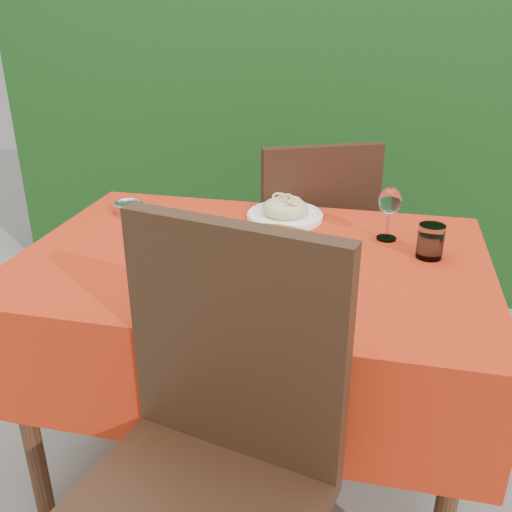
% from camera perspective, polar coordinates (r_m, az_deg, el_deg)
% --- Properties ---
extents(ground, '(60.00, 60.00, 0.00)m').
position_cam_1_polar(ground, '(1.98, -0.26, -20.00)').
color(ground, slate).
rests_on(ground, ground).
extents(hedge, '(3.20, 0.55, 1.78)m').
position_cam_1_polar(hedge, '(2.99, 6.73, 15.10)').
color(hedge, black).
rests_on(hedge, ground).
extents(dining_table, '(1.26, 0.86, 0.75)m').
position_cam_1_polar(dining_table, '(1.62, -0.29, -4.74)').
color(dining_table, '#472A17').
rests_on(dining_table, ground).
extents(chair_near, '(0.55, 0.55, 1.02)m').
position_cam_1_polar(chair_near, '(1.17, -4.75, -19.10)').
color(chair_near, black).
rests_on(chair_near, ground).
extents(chair_far, '(0.56, 0.56, 0.94)m').
position_cam_1_polar(chair_far, '(2.17, 5.45, 1.23)').
color(chair_far, black).
rests_on(chair_far, ground).
extents(pizza_plate, '(0.38, 0.38, 0.07)m').
position_cam_1_polar(pizza_plate, '(1.48, 0.74, 0.14)').
color(pizza_plate, white).
rests_on(pizza_plate, dining_table).
extents(pasta_plate, '(0.24, 0.24, 0.07)m').
position_cam_1_polar(pasta_plate, '(1.81, 2.90, 4.46)').
color(pasta_plate, white).
rests_on(pasta_plate, dining_table).
extents(water_glass, '(0.07, 0.07, 0.09)m').
position_cam_1_polar(water_glass, '(1.59, 17.03, 1.26)').
color(water_glass, silver).
rests_on(water_glass, dining_table).
extents(wine_glass, '(0.06, 0.06, 0.16)m').
position_cam_1_polar(wine_glass, '(1.66, 13.24, 5.19)').
color(wine_glass, white).
rests_on(wine_glass, dining_table).
extents(fork, '(0.14, 0.18, 0.01)m').
position_cam_1_polar(fork, '(1.63, -11.58, 0.83)').
color(fork, silver).
rests_on(fork, dining_table).
extents(steel_ramekin, '(0.09, 0.09, 0.03)m').
position_cam_1_polar(steel_ramekin, '(1.91, -12.62, 4.71)').
color(steel_ramekin, '#B8B8BF').
rests_on(steel_ramekin, dining_table).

